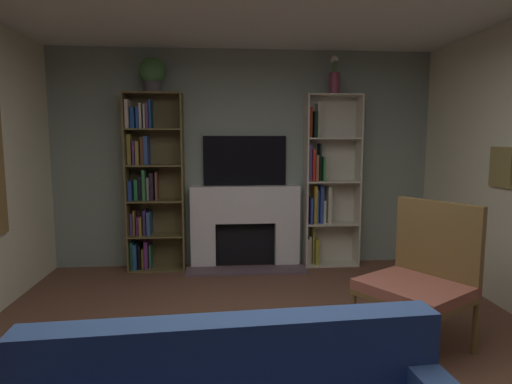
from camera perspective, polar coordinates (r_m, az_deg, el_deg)
wall_back_accent at (r=5.38m, az=-1.54°, el=4.36°), size 4.77×0.06×2.66m
fireplace at (r=5.34m, az=-1.43°, el=-4.35°), size 1.44×0.50×1.01m
tv at (r=5.32m, az=-1.51°, el=4.19°), size 1.02×0.06×0.60m
bookshelf_left at (r=5.32m, az=-13.99°, el=1.06°), size 0.67×0.31×2.11m
bookshelf_right at (r=5.42m, az=9.07°, el=1.01°), size 0.67×0.28×2.11m
potted_plant at (r=5.30m, az=-13.58°, el=15.07°), size 0.31×0.31×0.40m
vase_with_flowers at (r=5.41m, az=10.34°, el=14.30°), size 0.13×0.13×0.45m
armchair at (r=3.55m, az=21.13°, el=-10.30°), size 0.91×0.93×1.10m
coffee_table at (r=2.52m, az=-2.77°, el=-22.39°), size 0.80×0.54×0.40m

